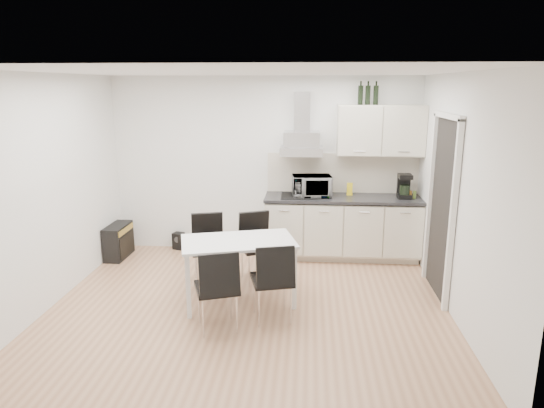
# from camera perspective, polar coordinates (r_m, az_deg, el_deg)

# --- Properties ---
(ground) EXTENTS (4.50, 4.50, 0.00)m
(ground) POSITION_cam_1_polar(r_m,az_deg,el_deg) (5.69, -2.73, -11.86)
(ground) COLOR tan
(ground) RESTS_ON ground
(wall_back) EXTENTS (4.50, 0.10, 2.60)m
(wall_back) POSITION_cam_1_polar(r_m,az_deg,el_deg) (7.22, -0.89, 4.52)
(wall_back) COLOR white
(wall_back) RESTS_ON ground
(wall_front) EXTENTS (4.50, 0.10, 2.60)m
(wall_front) POSITION_cam_1_polar(r_m,az_deg,el_deg) (3.37, -7.18, -6.53)
(wall_front) COLOR white
(wall_front) RESTS_ON ground
(wall_left) EXTENTS (0.10, 4.00, 2.60)m
(wall_left) POSITION_cam_1_polar(r_m,az_deg,el_deg) (5.98, -24.82, 1.28)
(wall_left) COLOR white
(wall_left) RESTS_ON ground
(wall_right) EXTENTS (0.10, 4.00, 2.60)m
(wall_right) POSITION_cam_1_polar(r_m,az_deg,el_deg) (5.46, 21.25, 0.54)
(wall_right) COLOR white
(wall_right) RESTS_ON ground
(ceiling) EXTENTS (4.50, 4.50, 0.00)m
(ceiling) POSITION_cam_1_polar(r_m,az_deg,el_deg) (5.13, -3.07, 15.30)
(ceiling) COLOR white
(ceiling) RESTS_ON wall_back
(doorway) EXTENTS (0.08, 1.04, 2.10)m
(doorway) POSITION_cam_1_polar(r_m,az_deg,el_deg) (6.02, 19.21, -0.57)
(doorway) COLOR white
(doorway) RESTS_ON ground
(kitchenette) EXTENTS (2.22, 0.64, 2.52)m
(kitchenette) POSITION_cam_1_polar(r_m,az_deg,el_deg) (7.04, 8.63, 0.22)
(kitchenette) COLOR beige
(kitchenette) RESTS_ON ground
(dining_table) EXTENTS (1.42, 1.04, 0.75)m
(dining_table) POSITION_cam_1_polar(r_m,az_deg,el_deg) (5.56, -3.99, -5.18)
(dining_table) COLOR white
(dining_table) RESTS_ON ground
(chair_far_left) EXTENTS (0.56, 0.60, 0.88)m
(chair_far_left) POSITION_cam_1_polar(r_m,az_deg,el_deg) (6.20, -7.44, -5.38)
(chair_far_left) COLOR black
(chair_far_left) RESTS_ON ground
(chair_far_right) EXTENTS (0.60, 0.63, 0.88)m
(chair_far_right) POSITION_cam_1_polar(r_m,az_deg,el_deg) (6.21, -1.63, -5.21)
(chair_far_right) COLOR black
(chair_far_right) RESTS_ON ground
(chair_near_left) EXTENTS (0.58, 0.62, 0.88)m
(chair_near_left) POSITION_cam_1_polar(r_m,az_deg,el_deg) (5.06, -6.50, -9.89)
(chair_near_left) COLOR black
(chair_near_left) RESTS_ON ground
(chair_near_right) EXTENTS (0.55, 0.60, 0.88)m
(chair_near_right) POSITION_cam_1_polar(r_m,az_deg,el_deg) (5.22, 0.01, -9.01)
(chair_near_right) COLOR black
(chair_near_right) RESTS_ON ground
(guitar_amp) EXTENTS (0.27, 0.59, 0.49)m
(guitar_amp) POSITION_cam_1_polar(r_m,az_deg,el_deg) (7.46, -17.63, -4.17)
(guitar_amp) COLOR black
(guitar_amp) RESTS_ON ground
(floor_speaker) EXTENTS (0.19, 0.18, 0.26)m
(floor_speaker) POSITION_cam_1_polar(r_m,az_deg,el_deg) (7.63, -10.93, -4.28)
(floor_speaker) COLOR black
(floor_speaker) RESTS_ON ground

